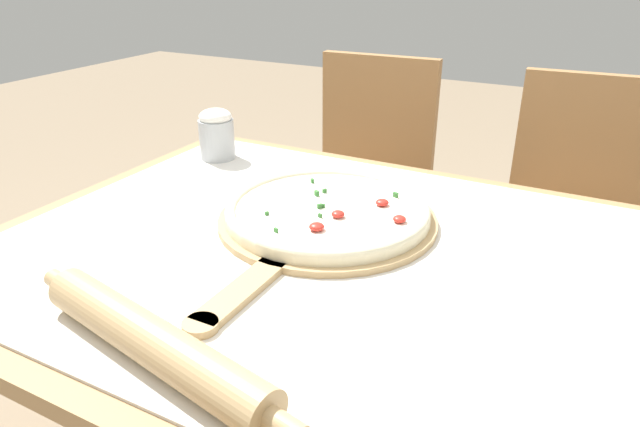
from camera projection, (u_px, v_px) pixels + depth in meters
The scene contains 8 objects.
dining_table at pixel (326, 306), 1.02m from camera, with size 1.17×0.93×0.74m.
towel_cloth at pixel (326, 250), 0.97m from camera, with size 1.09×0.85×0.00m.
pizza_peel at pixel (323, 223), 1.04m from camera, with size 0.41×0.60×0.01m.
pizza at pixel (328, 210), 1.05m from camera, with size 0.38×0.38×0.03m.
rolling_pin at pixel (153, 342), 0.69m from camera, with size 0.47×0.13×0.06m.
chair_left at pixel (366, 179), 1.85m from camera, with size 0.42×0.42×0.91m.
chair_right at pixel (574, 217), 1.58m from camera, with size 0.42×0.42×0.91m.
flour_cup at pixel (217, 133), 1.36m from camera, with size 0.08×0.08×0.12m.
Camera 1 is at (0.39, -0.76, 1.20)m, focal length 32.00 mm.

